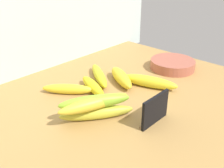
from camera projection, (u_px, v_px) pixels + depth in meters
counter_top at (109, 109)px, 82.37cm from camera, size 110.00×76.00×3.00cm
chalkboard_sign at (155, 111)px, 71.67cm from camera, size 11.00×1.80×8.40cm
fruit_bowl at (172, 64)px, 106.62cm from camera, size 17.60×17.60×3.71cm
banana_0 at (149, 82)px, 92.03cm from camera, size 10.01×20.25×4.00cm
banana_1 at (97, 113)px, 74.41cm from camera, size 19.29×14.97×3.65cm
banana_2 at (121, 77)px, 94.65cm from camera, size 12.04×16.97×4.39cm
banana_3 at (68, 89)px, 87.75cm from camera, size 13.31×15.51×3.33cm
banana_4 at (93, 86)px, 89.31cm from camera, size 8.58×16.04×3.54cm
banana_5 at (99, 75)px, 97.35cm from camera, size 13.89×18.79×3.53cm
banana_6 at (94, 103)px, 72.00cm from camera, size 20.72×9.99×3.52cm
banana_7 at (95, 102)px, 72.60cm from camera, size 18.78×13.86×3.79cm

